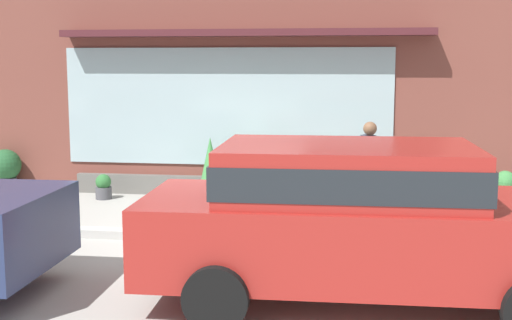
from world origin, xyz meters
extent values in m
plane|color=#9E9B93|center=(0.00, 0.00, 0.00)|extent=(60.00, 60.00, 0.00)
cube|color=#B2B2AD|center=(0.00, -0.20, 0.06)|extent=(14.00, 0.24, 0.12)
cube|color=brown|center=(0.00, 3.20, 2.69)|extent=(14.00, 0.36, 5.38)
cube|color=#9EB7BC|center=(-0.36, 3.00, 1.64)|extent=(6.00, 0.03, 2.13)
cube|color=#4C1E23|center=(0.00, 2.85, 2.95)|extent=(6.60, 0.56, 0.12)
cube|color=#605E59|center=(0.00, 2.98, 0.18)|extent=(6.40, 0.20, 0.36)
cylinder|color=#4C8C47|center=(1.54, 0.59, 0.03)|extent=(0.35, 0.35, 0.06)
cylinder|color=#4C8C47|center=(1.54, 0.59, 0.40)|extent=(0.23, 0.23, 0.68)
sphere|color=#4C8C47|center=(1.54, 0.59, 0.81)|extent=(0.27, 0.27, 0.27)
cylinder|color=#4C8C47|center=(1.39, 0.59, 0.43)|extent=(0.10, 0.09, 0.09)
cylinder|color=#4C8C47|center=(1.70, 0.59, 0.43)|extent=(0.10, 0.09, 0.09)
cylinder|color=#4C8C47|center=(1.54, 0.44, 0.43)|extent=(0.09, 0.10, 0.09)
cylinder|color=#9E9384|center=(2.17, 1.31, 0.38)|extent=(0.12, 0.12, 0.77)
cylinder|color=#9E9384|center=(2.22, 1.16, 0.38)|extent=(0.12, 0.12, 0.77)
cube|color=#333847|center=(2.19, 1.24, 1.05)|extent=(0.28, 0.35, 0.58)
sphere|color=brown|center=(2.19, 1.24, 1.45)|extent=(0.21, 0.21, 0.21)
cylinder|color=#333847|center=(2.13, 1.43, 1.07)|extent=(0.08, 0.08, 0.55)
cylinder|color=#333847|center=(2.25, 1.04, 1.07)|extent=(0.08, 0.08, 0.55)
cube|color=black|center=(2.12, 1.52, 0.82)|extent=(0.17, 0.26, 0.28)
cylinder|color=black|center=(-2.04, -1.81, 0.31)|extent=(0.63, 0.19, 0.62)
cube|color=maroon|center=(2.12, -2.36, 0.70)|extent=(4.61, 1.86, 0.79)
cube|color=maroon|center=(1.89, -2.37, 1.35)|extent=(2.55, 1.67, 0.58)
cube|color=#1E2328|center=(1.89, -2.37, 1.35)|extent=(2.60, 1.69, 0.32)
cylinder|color=black|center=(3.51, -1.43, 0.31)|extent=(0.62, 0.19, 0.62)
cylinder|color=black|center=(0.68, -1.50, 0.31)|extent=(0.62, 0.19, 0.62)
cylinder|color=black|center=(0.72, -3.29, 0.31)|extent=(0.62, 0.19, 0.62)
cylinder|color=#4C4C51|center=(-2.49, 2.38, 0.11)|extent=(0.29, 0.29, 0.22)
sphere|color=#2D6B33|center=(-2.49, 2.38, 0.31)|extent=(0.28, 0.28, 0.28)
sphere|color=#E5C64C|center=(-2.56, 2.36, 0.34)|extent=(0.07, 0.07, 0.07)
sphere|color=#B266B7|center=(-2.51, 2.32, 0.38)|extent=(0.08, 0.08, 0.08)
sphere|color=#DB4C7A|center=(-2.51, 2.43, 0.36)|extent=(0.08, 0.08, 0.08)
cylinder|color=#4C4C51|center=(-4.56, 2.75, 0.14)|extent=(0.39, 0.39, 0.27)
sphere|color=#23562D|center=(-4.56, 2.75, 0.52)|extent=(0.59, 0.59, 0.59)
cylinder|color=#33473D|center=(2.83, 2.60, 0.14)|extent=(0.36, 0.36, 0.28)
cone|color=olive|center=(2.83, 2.60, 0.69)|extent=(0.33, 0.33, 0.83)
cylinder|color=#4C4C51|center=(0.29, 2.36, 0.13)|extent=(0.42, 0.42, 0.26)
sphere|color=#4C934C|center=(0.29, 2.36, 0.54)|extent=(0.67, 0.67, 0.67)
cylinder|color=#33473D|center=(4.47, 2.51, 0.16)|extent=(0.29, 0.29, 0.33)
sphere|color=#3D8442|center=(4.47, 2.51, 0.48)|extent=(0.35, 0.35, 0.35)
cylinder|color=#4C4C51|center=(1.68, 2.40, 0.09)|extent=(0.34, 0.34, 0.18)
cone|color=#3D8442|center=(1.68, 2.40, 0.60)|extent=(0.31, 0.31, 0.82)
cylinder|color=#4C4C51|center=(-0.52, 2.37, 0.14)|extent=(0.43, 0.43, 0.28)
cone|color=#3D8442|center=(-0.52, 2.37, 0.72)|extent=(0.38, 0.38, 0.88)
camera|label=1|loc=(1.93, -9.15, 2.46)|focal=47.77mm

